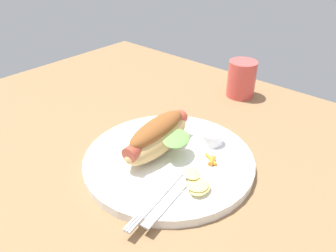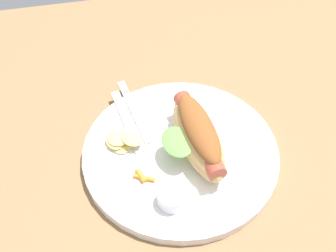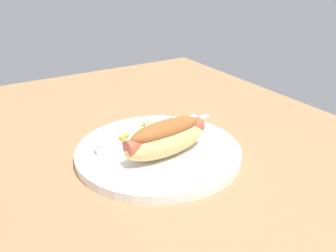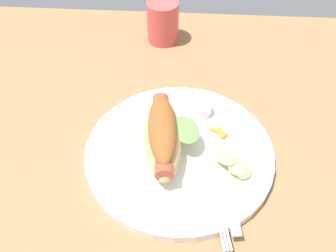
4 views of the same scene
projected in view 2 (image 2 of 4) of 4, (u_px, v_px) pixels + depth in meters
ground_plane at (188, 160)px, 77.25cm from camera, size 120.00×90.00×1.80cm
plate at (180, 154)px, 75.83cm from camera, size 30.48×30.48×1.60cm
hot_dog at (198, 133)px, 73.20cm from camera, size 10.22×17.27×6.44cm
sauce_ramekin at (172, 198)px, 68.38cm from camera, size 4.15×4.15×2.27cm
fork at (135, 112)px, 80.24cm from camera, size 3.73×14.65×0.40cm
knife at (127, 121)px, 79.05cm from camera, size 3.56×14.02×0.36cm
chips_pile at (121, 140)px, 75.41cm from camera, size 6.59×5.62×2.01cm
carrot_garnish at (142, 177)px, 71.61cm from camera, size 3.24×2.60×0.86cm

